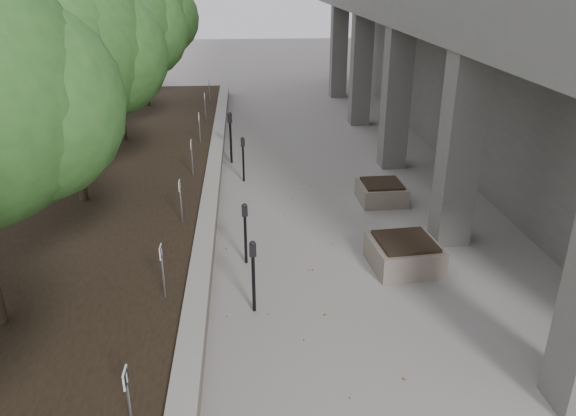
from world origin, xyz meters
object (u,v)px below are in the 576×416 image
parking_meter_4 (243,159)px  planter_front (404,253)px  crabapple_tree_4 (114,53)px  crabapple_tree_5 (141,35)px  parking_meter_5 (231,138)px  planter_back (382,192)px  parking_meter_3 (245,234)px  parking_meter_2 (253,277)px  crabapple_tree_3 (66,84)px

parking_meter_4 → planter_front: (3.11, -5.12, -0.34)m
crabapple_tree_4 → planter_front: 11.01m
crabapple_tree_5 → parking_meter_5: (3.42, -6.34, -2.33)m
planter_front → parking_meter_4: bearing=121.3°
crabapple_tree_4 → crabapple_tree_5: same height
planter_front → planter_back: (0.35, 3.35, -0.04)m
parking_meter_3 → parking_meter_4: 4.71m
parking_meter_2 → parking_meter_4: bearing=88.3°
crabapple_tree_3 → parking_meter_3: crabapple_tree_3 is taller
planter_front → crabapple_tree_3: bearing=155.8°
parking_meter_4 → planter_back: 3.90m
parking_meter_5 → crabapple_tree_5: bearing=123.3°
crabapple_tree_5 → planter_back: bearing=-53.4°
parking_meter_4 → planter_back: (3.46, -1.77, -0.37)m
crabapple_tree_5 → parking_meter_3: bearing=-73.3°
parking_meter_3 → parking_meter_5: bearing=83.6°
parking_meter_2 → planter_front: (2.98, 1.31, -0.38)m
parking_meter_5 → planter_front: bearing=-57.9°
crabapple_tree_3 → crabapple_tree_5: bearing=90.0°
parking_meter_5 → planter_front: (3.48, -6.76, -0.49)m
planter_front → planter_back: 3.37m
parking_meter_2 → parking_meter_4: 6.43m
parking_meter_3 → parking_meter_5: size_ratio=0.82×
crabapple_tree_5 → parking_meter_4: bearing=-64.6°
crabapple_tree_4 → parking_meter_2: crabapple_tree_4 is taller
parking_meter_3 → planter_front: (3.10, -0.41, -0.35)m
parking_meter_5 → planter_back: bearing=-36.8°
parking_meter_3 → parking_meter_5: parking_meter_5 is taller
parking_meter_2 → parking_meter_3: 1.73m
crabapple_tree_3 → planter_front: size_ratio=4.28×
crabapple_tree_3 → crabapple_tree_5: 10.00m
crabapple_tree_5 → parking_meter_4: crabapple_tree_5 is taller
planter_front → planter_back: bearing=84.1°
crabapple_tree_3 → parking_meter_5: (3.42, 3.66, -2.33)m
crabapple_tree_5 → crabapple_tree_4: bearing=-90.0°
crabapple_tree_4 → parking_meter_4: 5.42m
crabapple_tree_3 → parking_meter_3: bearing=-35.3°
parking_meter_2 → crabapple_tree_4: bearing=109.7°
crabapple_tree_3 → planter_back: size_ratio=4.87×
parking_meter_5 → planter_back: 5.15m
parking_meter_4 → planter_front: parking_meter_4 is taller
crabapple_tree_5 → planter_back: 12.48m
crabapple_tree_4 → parking_meter_3: bearing=-63.7°
parking_meter_3 → planter_back: bearing=30.7°
crabapple_tree_5 → parking_meter_2: 15.14m
crabapple_tree_5 → planter_back: crabapple_tree_5 is taller
parking_meter_3 → parking_meter_4: parking_meter_3 is taller
crabapple_tree_3 → planter_back: crabapple_tree_3 is taller
parking_meter_2 → crabapple_tree_5: bearing=102.3°
planter_back → crabapple_tree_3: bearing=-178.0°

